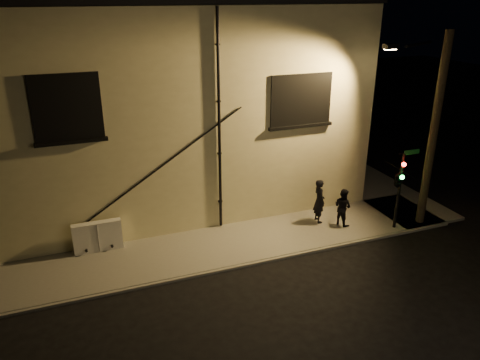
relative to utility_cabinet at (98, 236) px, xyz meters
name	(u,v)px	position (x,y,z in m)	size (l,w,h in m)	color
ground	(294,256)	(6.57, -2.70, -0.69)	(90.00, 90.00, 0.00)	black
sidewalk	(274,202)	(7.79, 1.69, -0.63)	(21.00, 16.00, 0.12)	slate
building	(155,94)	(3.57, 6.29, 3.72)	(16.20, 12.23, 8.80)	beige
utility_cabinet	(98,236)	(0.00, 0.00, 0.00)	(1.72, 0.29, 1.13)	white
pedestrian_a	(319,201)	(8.64, -0.79, 0.35)	(0.67, 0.44, 1.83)	black
pedestrian_b	(343,207)	(9.41, -1.35, 0.20)	(0.75, 0.58, 1.54)	black
traffic_signal	(399,179)	(11.05, -2.46, 1.59)	(1.20, 1.89, 3.22)	black
streetlamp_pole	(432,129)	(12.49, -2.24, 3.36)	(2.05, 1.40, 7.68)	black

